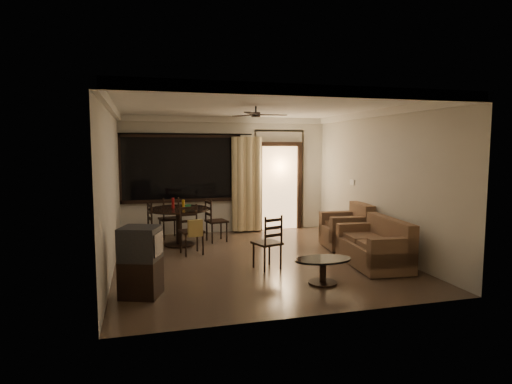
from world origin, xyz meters
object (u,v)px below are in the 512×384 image
object	(u,v)px
dining_table	(179,216)
dining_chair_north	(169,226)
dining_chair_east	(216,229)
dining_chair_south	(192,239)
tv_cabinet	(141,262)
side_chair	(268,253)
armchair	(348,230)
coffee_table	(323,267)
sofa	(376,247)
dining_chair_west	(142,236)

from	to	relation	value
dining_table	dining_chair_north	size ratio (longest dim) A/B	1.33
dining_chair_east	dining_chair_south	distance (m)	1.20
tv_cabinet	side_chair	bearing A→B (deg)	42.17
dining_chair_east	armchair	bearing A→B (deg)	-127.89
dining_table	side_chair	bearing A→B (deg)	-58.96
tv_cabinet	dining_table	bearing A→B (deg)	95.47
tv_cabinet	coffee_table	distance (m)	2.68
dining_chair_east	tv_cabinet	distance (m)	3.57
dining_chair_south	side_chair	bearing A→B (deg)	-60.85
dining_table	coffee_table	distance (m)	3.71
dining_chair_east	dining_chair_north	world-z (taller)	same
dining_chair_north	side_chair	xyz separation A→B (m)	(1.46, -2.91, -0.00)
dining_chair_north	sofa	xyz separation A→B (m)	(3.36, -3.22, 0.04)
dining_chair_north	armchair	world-z (taller)	dining_chair_north
sofa	dining_chair_north	bearing A→B (deg)	141.02
dining_chair_west	armchair	bearing A→B (deg)	65.80
dining_chair_south	armchair	size ratio (longest dim) A/B	0.97
dining_chair_north	dining_chair_east	bearing A→B (deg)	138.21
dining_table	side_chair	xyz separation A→B (m)	(1.31, -2.17, -0.35)
coffee_table	dining_chair_east	bearing A→B (deg)	107.71
dining_chair_south	dining_chair_west	bearing A→B (deg)	132.90
armchair	sofa	bearing A→B (deg)	-90.60
sofa	coffee_table	distance (m)	1.49
dining_chair_east	sofa	bearing A→B (deg)	-149.44
dining_chair_north	side_chair	bearing A→B (deg)	105.30
dining_chair_west	dining_chair_east	world-z (taller)	same
dining_chair_east	dining_chair_north	bearing A→B (deg)	48.21
dining_table	tv_cabinet	bearing A→B (deg)	-104.50
dining_chair_east	sofa	size ratio (longest dim) A/B	0.60
tv_cabinet	side_chair	xyz separation A→B (m)	(2.09, 0.85, -0.22)
sofa	dining_chair_south	bearing A→B (deg)	156.37
coffee_table	side_chair	size ratio (longest dim) A/B	0.95
dining_chair_east	coffee_table	bearing A→B (deg)	-173.71
tv_cabinet	armchair	distance (m)	4.58
sofa	coffee_table	world-z (taller)	sofa
dining_chair_north	coffee_table	size ratio (longest dim) A/B	1.07
dining_table	side_chair	distance (m)	2.56
dining_chair_east	dining_chair_south	xyz separation A→B (m)	(-0.65, -1.01, 0.02)
dining_table	dining_chair_east	distance (m)	0.90
coffee_table	side_chair	world-z (taller)	side_chair
dining_table	dining_chair_east	world-z (taller)	dining_table
dining_table	dining_chair_south	bearing A→B (deg)	-78.67
dining_chair_west	sofa	world-z (taller)	dining_chair_west
dining_chair_south	tv_cabinet	world-z (taller)	tv_cabinet
dining_chair_east	coffee_table	xyz separation A→B (m)	(1.07, -3.34, -0.02)
dining_chair_west	tv_cabinet	size ratio (longest dim) A/B	0.97
dining_table	tv_cabinet	size ratio (longest dim) A/B	1.29
dining_table	dining_chair_south	distance (m)	0.92
dining_chair_west	dining_chair_north	world-z (taller)	same
tv_cabinet	armchair	bearing A→B (deg)	44.74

